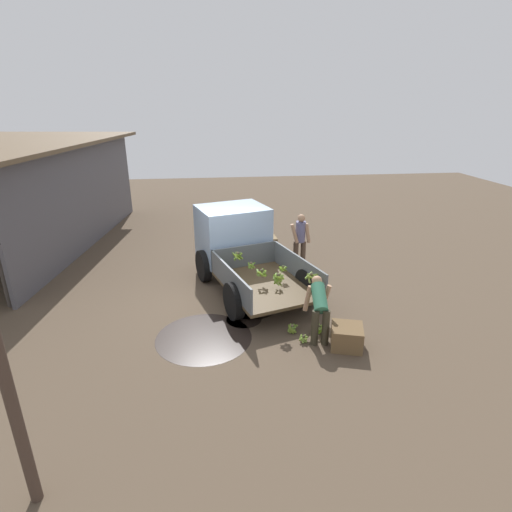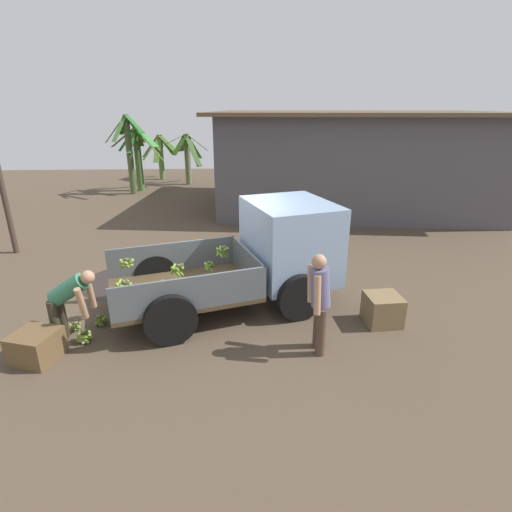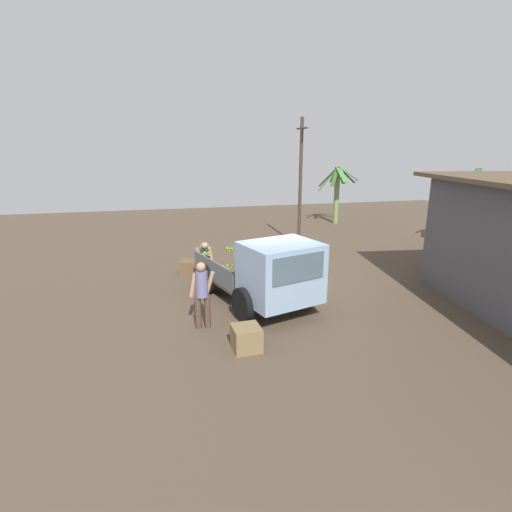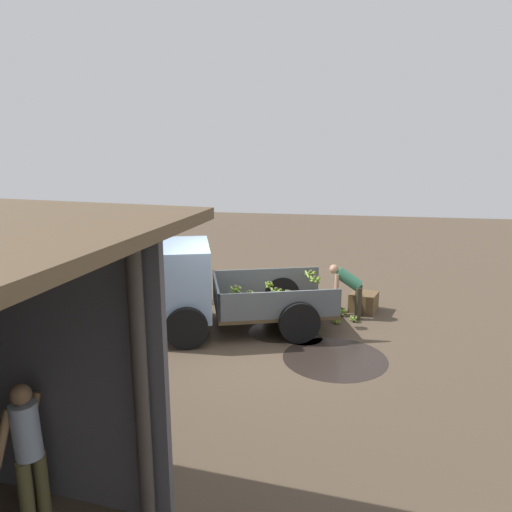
# 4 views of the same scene
# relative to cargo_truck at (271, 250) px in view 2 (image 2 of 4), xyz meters

# --- Properties ---
(ground) EXTENTS (36.00, 36.00, 0.00)m
(ground) POSITION_rel_cargo_truck_xyz_m (-1.07, 0.43, -1.05)
(ground) COLOR brown
(mud_patch_0) EXTENTS (2.06, 2.06, 0.01)m
(mud_patch_0) POSITION_rel_cargo_truck_xyz_m (-3.15, 1.00, -1.05)
(mud_patch_0) COLOR black
(mud_patch_0) RESTS_ON ground
(mud_patch_1) EXTENTS (0.83, 0.83, 0.01)m
(mud_patch_1) POSITION_rel_cargo_truck_xyz_m (-2.46, 0.07, -1.05)
(mud_patch_1) COLOR black
(mud_patch_1) RESTS_ON ground
(mud_patch_2) EXTENTS (1.30, 1.30, 0.01)m
(mud_patch_2) POSITION_rel_cargo_truck_xyz_m (-1.86, -0.20, -1.05)
(mud_patch_2) COLOR black
(mud_patch_2) RESTS_ON ground
(cargo_truck) EXTENTS (4.62, 3.05, 1.98)m
(cargo_truck) POSITION_rel_cargo_truck_xyz_m (0.00, 0.00, 0.00)
(cargo_truck) COLOR #4B3B26
(cargo_truck) RESTS_ON ground
(warehouse_shed) EXTENTS (11.21, 8.43, 3.54)m
(warehouse_shed) POSITION_rel_cargo_truck_xyz_m (4.34, 8.01, 1.54)
(warehouse_shed) COLOR #504D53
(warehouse_shed) RESTS_ON ground
(banana_palm_0) EXTENTS (2.40, 2.26, 2.86)m
(banana_palm_0) POSITION_rel_cargo_truck_xyz_m (-5.08, 11.53, 0.50)
(banana_palm_0) COLOR #4B7135
(banana_palm_0) RESTS_ON ground
(banana_palm_1) EXTENTS (1.95, 2.02, 3.41)m
(banana_palm_1) POSITION_rel_cargo_truck_xyz_m (-5.26, 10.78, 0.77)
(banana_palm_1) COLOR #485B30
(banana_palm_1) RESTS_ON ground
(banana_palm_3) EXTENTS (2.17, 1.97, 2.47)m
(banana_palm_3) POSITION_rel_cargo_truck_xyz_m (-3.01, 13.03, 0.28)
(banana_palm_3) COLOR #67754C
(banana_palm_3) RESTS_ON ground
(banana_palm_4) EXTENTS (2.17, 2.60, 2.33)m
(banana_palm_4) POSITION_rel_cargo_truck_xyz_m (-4.60, 14.64, 0.23)
(banana_palm_4) COLOR #5B833E
(banana_palm_4) RESTS_ON ground
(person_foreground_visitor) EXTENTS (0.36, 0.65, 1.66)m
(person_foreground_visitor) POSITION_rel_cargo_truck_xyz_m (0.57, -1.93, -0.13)
(person_foreground_visitor) COLOR #4D3A2C
(person_foreground_visitor) RESTS_ON ground
(person_worker_loading) EXTENTS (0.81, 0.61, 1.28)m
(person_worker_loading) POSITION_rel_cargo_truck_xyz_m (-3.44, -1.42, -0.29)
(person_worker_loading) COLOR #332E20
(person_worker_loading) RESTS_ON ground
(person_bystander_near_shed) EXTENTS (0.45, 0.75, 1.67)m
(person_bystander_near_shed) POSITION_rel_cargo_truck_xyz_m (0.23, 5.81, -0.12)
(person_bystander_near_shed) COLOR brown
(person_bystander_near_shed) RESTS_ON ground
(banana_bunch_on_ground_0) EXTENTS (0.24, 0.25, 0.21)m
(banana_bunch_on_ground_0) POSITION_rel_cargo_truck_xyz_m (-3.17, -0.93, -0.95)
(banana_bunch_on_ground_0) COLOR brown
(banana_bunch_on_ground_0) RESTS_ON ground
(banana_bunch_on_ground_1) EXTENTS (0.29, 0.28, 0.22)m
(banana_bunch_on_ground_1) POSITION_rel_cargo_truck_xyz_m (-3.27, -1.48, -0.94)
(banana_bunch_on_ground_1) COLOR #403A2A
(banana_bunch_on_ground_1) RESTS_ON ground
(banana_bunch_on_ground_2) EXTENTS (0.20, 0.22, 0.17)m
(banana_bunch_on_ground_2) POSITION_rel_cargo_truck_xyz_m (-3.56, -1.09, -0.96)
(banana_bunch_on_ground_2) COLOR #48412E
(banana_bunch_on_ground_2) RESTS_ON ground
(wooden_crate_0) EXTENTS (0.78, 0.78, 0.46)m
(wooden_crate_0) POSITION_rel_cargo_truck_xyz_m (-3.83, -1.92, -0.82)
(wooden_crate_0) COLOR brown
(wooden_crate_0) RESTS_ON ground
(wooden_crate_1) EXTENTS (0.64, 0.64, 0.54)m
(wooden_crate_1) POSITION_rel_cargo_truck_xyz_m (1.93, -1.12, -0.78)
(wooden_crate_1) COLOR olive
(wooden_crate_1) RESTS_ON ground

